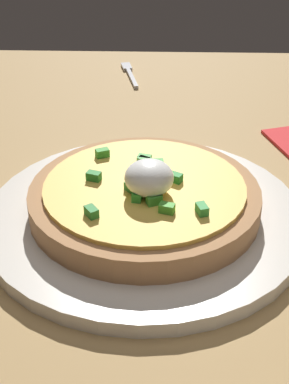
{
  "coord_description": "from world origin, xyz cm",
  "views": [
    {
      "loc": [
        42.16,
        -5.41,
        34.31
      ],
      "look_at": [
        -2.49,
        -6.84,
        6.72
      ],
      "focal_mm": 53.65,
      "sensor_mm": 36.0,
      "label": 1
    }
  ],
  "objects": [
    {
      "name": "fork",
      "position": [
        -42.4,
        -10.45,
        3.58
      ],
      "size": [
        10.41,
        3.24,
        0.5
      ],
      "rotation": [
        0.0,
        0.0,
        -2.92
      ],
      "color": "#B7B7BC",
      "rests_on": "dining_table"
    },
    {
      "name": "dining_table",
      "position": [
        0.0,
        0.0,
        1.67
      ],
      "size": [
        107.1,
        66.83,
        3.33
      ],
      "primitive_type": "cube",
      "color": "#A8844F",
      "rests_on": "ground"
    },
    {
      "name": "plate",
      "position": [
        -2.49,
        -6.84,
        4.03
      ],
      "size": [
        29.81,
        29.81,
        1.38
      ],
      "primitive_type": "cylinder",
      "color": "silver",
      "rests_on": "dining_table"
    },
    {
      "name": "pizza",
      "position": [
        -2.43,
        -6.82,
        6.2
      ],
      "size": [
        21.31,
        21.31,
        5.85
      ],
      "color": "#B48051",
      "rests_on": "plate"
    }
  ]
}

